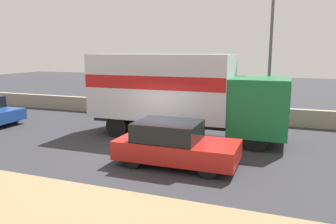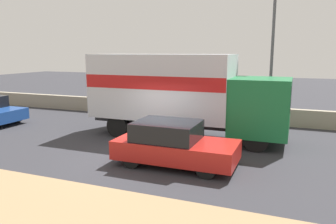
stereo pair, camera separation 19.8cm
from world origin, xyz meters
name	(u,v)px [view 2 (the right image)]	position (x,y,z in m)	size (l,w,h in m)	color
ground_plane	(146,157)	(0.00, 0.00, 0.00)	(80.00, 80.00, 0.00)	#2D2D33
stone_wall_backdrop	(200,112)	(0.00, 6.95, 0.43)	(60.00, 0.35, 0.87)	gray
street_lamp	(273,45)	(3.60, 6.32, 3.93)	(0.56, 0.28, 6.77)	#4C4C51
box_truck	(179,91)	(0.16, 2.99, 2.00)	(8.24, 2.36, 3.52)	#196B38
car_hatchback	(173,144)	(1.19, -0.40, 0.70)	(3.90, 1.78, 1.42)	#B21E19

